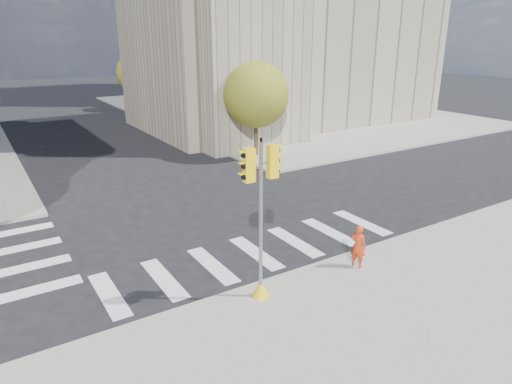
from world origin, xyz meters
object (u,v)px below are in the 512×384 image
traffic_signal (261,233)px  lamp_near (232,81)px  photographer (358,246)px  lamp_far (160,69)px

traffic_signal → lamp_near: bearing=63.5°
traffic_signal → photographer: traffic_signal is taller
lamp_near → traffic_signal: lamp_near is taller
traffic_signal → photographer: 4.03m
lamp_near → photographer: bearing=-107.2°
lamp_near → lamp_far: same height
lamp_far → photographer: bearing=-100.1°
photographer → traffic_signal: bearing=65.7°
lamp_far → traffic_signal: 34.26m
photographer → lamp_far: bearing=-31.8°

